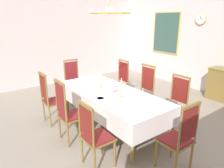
{
  "coord_description": "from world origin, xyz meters",
  "views": [
    {
      "loc": [
        3.21,
        -2.45,
        2.22
      ],
      "look_at": [
        0.0,
        -0.09,
        0.94
      ],
      "focal_mm": 32.79,
      "sensor_mm": 36.0,
      "label": 1
    }
  ],
  "objects_px": {
    "soup_tureen": "(111,87)",
    "bowl_near_left": "(122,85)",
    "chair_south_c": "(94,135)",
    "chair_head_east": "(180,137)",
    "candlestick_west": "(101,82)",
    "framed_painting": "(166,33)",
    "chandelier": "(110,13)",
    "mounted_clock": "(201,19)",
    "bowl_near_right": "(100,99)",
    "dining_table": "(110,95)",
    "chair_north_b": "(144,91)",
    "chair_north_c": "(175,103)",
    "spoon_secondary": "(105,101)",
    "chair_north_a": "(120,82)",
    "chair_south_b": "(68,111)",
    "chair_south_a": "(50,98)",
    "bowl_far_left": "(113,82)",
    "candlestick_east": "(121,89)",
    "spoon_primary": "(119,85)",
    "chair_head_west": "(74,81)"
  },
  "relations": [
    {
      "from": "soup_tureen",
      "to": "bowl_near_left",
      "type": "height_order",
      "value": "soup_tureen"
    },
    {
      "from": "chair_south_c",
      "to": "chair_head_east",
      "type": "height_order",
      "value": "chair_head_east"
    },
    {
      "from": "chair_head_east",
      "to": "candlestick_west",
      "type": "bearing_deg",
      "value": 90.0
    },
    {
      "from": "framed_painting",
      "to": "chandelier",
      "type": "xyz_separation_m",
      "value": [
        1.69,
        -3.67,
        0.59
      ]
    },
    {
      "from": "mounted_clock",
      "to": "framed_painting",
      "type": "height_order",
      "value": "framed_painting"
    },
    {
      "from": "bowl_near_right",
      "to": "chandelier",
      "type": "distance_m",
      "value": 1.59
    },
    {
      "from": "chair_south_c",
      "to": "chandelier",
      "type": "distance_m",
      "value": 2.19
    },
    {
      "from": "dining_table",
      "to": "bowl_near_left",
      "type": "relative_size",
      "value": 13.41
    },
    {
      "from": "chair_north_b",
      "to": "chair_south_c",
      "type": "distance_m",
      "value": 2.11
    },
    {
      "from": "candlestick_west",
      "to": "chair_south_c",
      "type": "bearing_deg",
      "value": -37.2
    },
    {
      "from": "chair_north_c",
      "to": "spoon_secondary",
      "type": "relative_size",
      "value": 6.65
    },
    {
      "from": "framed_painting",
      "to": "chandelier",
      "type": "bearing_deg",
      "value": -65.33
    },
    {
      "from": "chair_north_c",
      "to": "chair_head_east",
      "type": "xyz_separation_m",
      "value": [
        0.81,
        -0.96,
        -0.0
      ]
    },
    {
      "from": "dining_table",
      "to": "chair_north_a",
      "type": "xyz_separation_m",
      "value": [
        -0.89,
        0.96,
        -0.11
      ]
    },
    {
      "from": "chandelier",
      "to": "mounted_clock",
      "type": "bearing_deg",
      "value": 96.23
    },
    {
      "from": "chair_north_b",
      "to": "mounted_clock",
      "type": "xyz_separation_m",
      "value": [
        -0.4,
        2.7,
        1.61
      ]
    },
    {
      "from": "soup_tureen",
      "to": "bowl_near_left",
      "type": "xyz_separation_m",
      "value": [
        -0.14,
        0.4,
        -0.09
      ]
    },
    {
      "from": "chair_south_b",
      "to": "chair_north_c",
      "type": "height_order",
      "value": "chair_south_b"
    },
    {
      "from": "chair_south_a",
      "to": "mounted_clock",
      "type": "relative_size",
      "value": 3.4
    },
    {
      "from": "chair_north_a",
      "to": "mounted_clock",
      "type": "bearing_deg",
      "value": -100.32
    },
    {
      "from": "chair_north_c",
      "to": "candlestick_west",
      "type": "relative_size",
      "value": 3.51
    },
    {
      "from": "dining_table",
      "to": "bowl_far_left",
      "type": "distance_m",
      "value": 0.63
    },
    {
      "from": "chair_north_a",
      "to": "chair_south_b",
      "type": "distance_m",
      "value": 2.12
    },
    {
      "from": "candlestick_east",
      "to": "chair_north_b",
      "type": "bearing_deg",
      "value": 110.17
    },
    {
      "from": "chair_south_a",
      "to": "framed_painting",
      "type": "distance_m",
      "value": 4.83
    },
    {
      "from": "chair_south_a",
      "to": "framed_painting",
      "type": "xyz_separation_m",
      "value": [
        -0.79,
        4.63,
        1.15
      ]
    },
    {
      "from": "mounted_clock",
      "to": "framed_painting",
      "type": "distance_m",
      "value": 1.37
    },
    {
      "from": "candlestick_west",
      "to": "chair_south_b",
      "type": "bearing_deg",
      "value": -69.3
    },
    {
      "from": "spoon_primary",
      "to": "bowl_near_left",
      "type": "bearing_deg",
      "value": -14.85
    },
    {
      "from": "chair_north_a",
      "to": "spoon_secondary",
      "type": "distance_m",
      "value": 1.83
    },
    {
      "from": "chair_south_a",
      "to": "chair_south_c",
      "type": "distance_m",
      "value": 1.79
    },
    {
      "from": "candlestick_east",
      "to": "bowl_far_left",
      "type": "height_order",
      "value": "candlestick_east"
    },
    {
      "from": "bowl_far_left",
      "to": "mounted_clock",
      "type": "relative_size",
      "value": 0.5
    },
    {
      "from": "candlestick_west",
      "to": "bowl_far_left",
      "type": "bearing_deg",
      "value": 104.31
    },
    {
      "from": "bowl_near_right",
      "to": "framed_painting",
      "type": "bearing_deg",
      "value": 115.25
    },
    {
      "from": "dining_table",
      "to": "bowl_near_right",
      "type": "height_order",
      "value": "bowl_near_right"
    },
    {
      "from": "chair_south_b",
      "to": "spoon_secondary",
      "type": "distance_m",
      "value": 0.7
    },
    {
      "from": "chair_north_b",
      "to": "chair_head_west",
      "type": "relative_size",
      "value": 1.03
    },
    {
      "from": "chair_north_a",
      "to": "chandelier",
      "type": "relative_size",
      "value": 1.52
    },
    {
      "from": "dining_table",
      "to": "chair_north_b",
      "type": "distance_m",
      "value": 0.97
    },
    {
      "from": "chair_south_b",
      "to": "chair_head_west",
      "type": "distance_m",
      "value": 1.97
    },
    {
      "from": "dining_table",
      "to": "chair_north_c",
      "type": "relative_size",
      "value": 2.26
    },
    {
      "from": "chair_south_a",
      "to": "candlestick_west",
      "type": "bearing_deg",
      "value": 60.81
    },
    {
      "from": "chair_south_b",
      "to": "chandelier",
      "type": "distance_m",
      "value": 1.97
    },
    {
      "from": "candlestick_east",
      "to": "chair_head_east",
      "type": "bearing_deg",
      "value": 0.0
    },
    {
      "from": "dining_table",
      "to": "chair_south_a",
      "type": "height_order",
      "value": "chair_south_a"
    },
    {
      "from": "chair_head_west",
      "to": "bowl_far_left",
      "type": "xyz_separation_m",
      "value": [
        1.25,
        0.42,
        0.21
      ]
    },
    {
      "from": "framed_painting",
      "to": "chandelier",
      "type": "relative_size",
      "value": 1.84
    },
    {
      "from": "candlestick_east",
      "to": "spoon_primary",
      "type": "height_order",
      "value": "candlestick_east"
    },
    {
      "from": "dining_table",
      "to": "chair_head_east",
      "type": "xyz_separation_m",
      "value": [
        1.71,
        0.0,
        -0.12
      ]
    }
  ]
}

